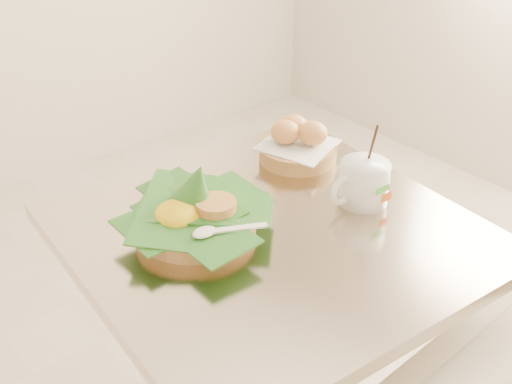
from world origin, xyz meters
TOP-DOWN VIEW (x-y plane):
  - cafe_table at (0.09, -0.02)m, footprint 0.75×0.75m
  - rice_basket at (-0.02, 0.07)m, footprint 0.28×0.28m
  - bread_basket at (0.32, 0.15)m, footprint 0.19×0.19m
  - coffee_mug at (0.29, -0.06)m, footprint 0.14×0.10m

SIDE VIEW (x-z plane):
  - cafe_table at x=0.09m, z-range 0.15..0.90m
  - bread_basket at x=0.32m, z-range 0.74..0.83m
  - rice_basket at x=-0.02m, z-range 0.72..0.86m
  - coffee_mug at x=0.29m, z-range 0.71..0.88m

